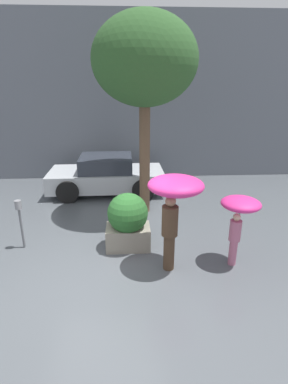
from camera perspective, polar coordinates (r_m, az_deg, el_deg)
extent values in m
plane|color=#51565B|center=(6.35, -8.14, -14.12)|extent=(40.00, 40.00, 0.00)
cube|color=slate|center=(11.77, -6.29, 17.19)|extent=(18.00, 0.30, 6.00)
cube|color=gray|center=(6.89, -3.03, -8.54)|extent=(0.98, 0.64, 0.51)
sphere|color=#286028|center=(6.63, -3.12, -4.03)|extent=(0.90, 0.90, 0.90)
cylinder|color=#473323|center=(6.10, 4.77, -11.28)|extent=(0.22, 0.22, 0.76)
cylinder|color=#473323|center=(5.78, 4.96, -5.50)|extent=(0.32, 0.32, 0.60)
sphere|color=#997056|center=(5.62, 5.08, -1.78)|extent=(0.21, 0.21, 0.21)
cylinder|color=#4C4C51|center=(5.74, 5.97, -1.82)|extent=(0.02, 0.02, 0.66)
ellipsoid|color=#E02D84|center=(5.63, 6.09, 1.28)|extent=(1.07, 1.07, 0.34)
cylinder|color=#B76684|center=(6.52, 16.56, -10.94)|extent=(0.16, 0.16, 0.55)
cylinder|color=#B76684|center=(6.29, 17.00, -7.04)|extent=(0.23, 0.23, 0.44)
sphere|color=beige|center=(6.17, 17.28, -4.60)|extent=(0.15, 0.15, 0.15)
cylinder|color=#4C4C51|center=(6.26, 17.72, -4.38)|extent=(0.02, 0.02, 0.53)
ellipsoid|color=#E02D84|center=(6.16, 17.97, -2.14)|extent=(0.78, 0.78, 0.25)
cube|color=#B7BCC1|center=(10.32, -7.12, 2.58)|extent=(3.85, 1.83, 0.59)
cube|color=#2D333D|center=(10.17, -7.24, 5.47)|extent=(1.74, 1.53, 0.49)
cylinder|color=black|center=(9.67, -14.34, 0.05)|extent=(0.71, 0.23, 0.71)
cylinder|color=black|center=(11.33, -12.89, 3.08)|extent=(0.71, 0.23, 0.71)
cylinder|color=black|center=(9.53, -0.19, 0.40)|extent=(0.71, 0.23, 0.71)
cylinder|color=black|center=(11.21, -0.82, 3.41)|extent=(0.71, 0.23, 0.71)
cylinder|color=brown|center=(8.35, 0.12, 7.06)|extent=(0.29, 0.29, 3.35)
ellipsoid|color=#2D5628|center=(8.16, 0.14, 23.83)|extent=(2.68, 2.68, 2.28)
cylinder|color=#595B60|center=(7.29, -22.26, -6.47)|extent=(0.05, 0.05, 0.95)
cylinder|color=gray|center=(7.07, -22.87, -2.26)|extent=(0.14, 0.14, 0.20)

